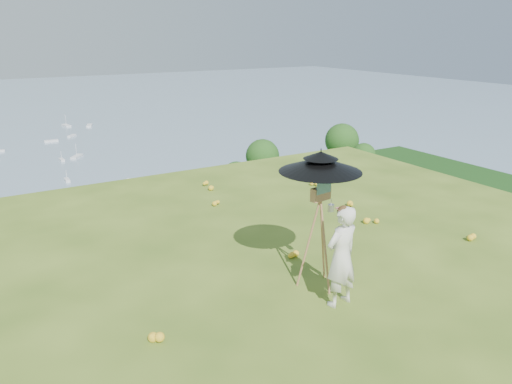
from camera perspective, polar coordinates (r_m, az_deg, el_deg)
ground at (r=8.30m, az=5.41°, el=-9.49°), size 14.00×14.00×0.00m
shoreline_tier at (r=90.27m, az=-25.10°, el=-10.10°), size 170.00×28.00×8.00m
slope_trees at (r=45.23m, az=-22.57°, el=-8.14°), size 110.00×50.00×6.00m
harbor_town at (r=87.60m, az=-25.66°, el=-6.32°), size 110.00×22.00×5.00m
wildflowers at (r=8.45m, az=4.42°, el=-8.47°), size 10.00×10.50×0.12m
painter at (r=7.24m, az=9.73°, el=-7.26°), size 0.60×0.43×1.52m
field_easel at (r=7.65m, az=7.21°, el=-4.72°), size 0.76×0.76×1.76m
sun_umbrella at (r=7.37m, az=7.34°, el=2.13°), size 1.27×1.27×0.75m
painter_cap at (r=6.96m, az=10.04°, el=-1.89°), size 0.19×0.23×0.10m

